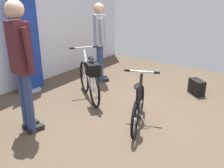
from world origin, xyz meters
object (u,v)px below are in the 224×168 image
object	(u,v)px
folding_bike_foreground	(138,107)
visitor_browsing	(100,38)
backpack_on_floor	(197,87)
floor_banner_stand	(27,48)
display_bike_left	(90,78)
visitor_near_wall	(21,60)

from	to	relation	value
folding_bike_foreground	visitor_browsing	xyz separation A→B (m)	(1.25, 1.67, 0.64)
backpack_on_floor	floor_banner_stand	bearing A→B (deg)	121.58
display_bike_left	visitor_browsing	distance (m)	1.18
visitor_near_wall	backpack_on_floor	size ratio (longest dim) A/B	4.95
floor_banner_stand	folding_bike_foreground	bearing A→B (deg)	-89.94
folding_bike_foreground	backpack_on_floor	distance (m)	1.75
floor_banner_stand	visitor_near_wall	distance (m)	1.60
display_bike_left	visitor_near_wall	distance (m)	1.46
floor_banner_stand	display_bike_left	distance (m)	1.38
folding_bike_foreground	visitor_browsing	size ratio (longest dim) A/B	0.64
display_bike_left	visitor_near_wall	size ratio (longest dim) A/B	0.61
display_bike_left	visitor_browsing	world-z (taller)	visitor_browsing
display_bike_left	visitor_browsing	size ratio (longest dim) A/B	0.67
floor_banner_stand	backpack_on_floor	world-z (taller)	floor_banner_stand
display_bike_left	visitor_near_wall	xyz separation A→B (m)	(-1.31, 0.05, 0.64)
display_bike_left	visitor_browsing	xyz separation A→B (m)	(0.94, 0.49, 0.52)
visitor_near_wall	backpack_on_floor	xyz separation A→B (m)	(2.71, -1.56, -0.92)
visitor_browsing	floor_banner_stand	bearing A→B (deg)	147.98
floor_banner_stand	visitor_browsing	world-z (taller)	floor_banner_stand
visitor_browsing	backpack_on_floor	size ratio (longest dim) A/B	4.52
visitor_browsing	visitor_near_wall	bearing A→B (deg)	-168.85
floor_banner_stand	backpack_on_floor	xyz separation A→B (m)	(1.71, -2.78, -0.72)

